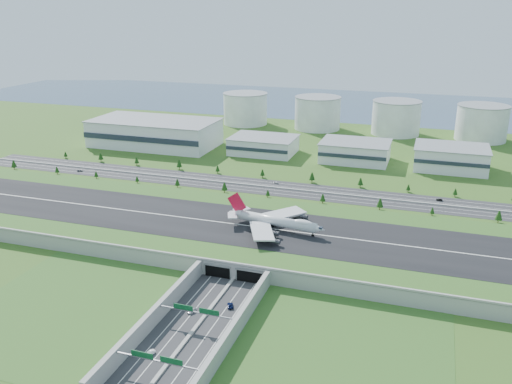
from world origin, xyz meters
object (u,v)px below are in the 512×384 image
(car_2, at_px, (230,305))
(car_4, at_px, (80,171))
(car_5, at_px, (439,200))
(car_1, at_px, (150,353))
(car_0, at_px, (192,311))
(fuel_tank_a, at_px, (245,109))
(boeing_747, at_px, (275,221))
(car_7, at_px, (275,182))

(car_2, relative_size, car_4, 1.14)
(car_4, height_order, car_5, car_4)
(car_1, relative_size, car_4, 1.00)
(car_0, bearing_deg, fuel_tank_a, 121.49)
(boeing_747, bearing_deg, fuel_tank_a, 120.48)
(car_0, relative_size, car_1, 1.02)
(car_5, bearing_deg, car_1, -23.06)
(car_0, xyz_separation_m, car_7, (-17.04, 190.92, -0.15))
(car_0, relative_size, car_2, 0.90)
(fuel_tank_a, xyz_separation_m, car_1, (110.59, -428.99, -16.58))
(car_0, distance_m, car_1, 33.92)
(fuel_tank_a, bearing_deg, car_7, -64.76)
(car_1, bearing_deg, car_2, 86.68)
(boeing_747, xyz_separation_m, car_5, (90.45, 104.13, -12.59))
(boeing_747, height_order, car_7, boeing_747)
(fuel_tank_a, height_order, car_0, fuel_tank_a)
(car_0, relative_size, car_7, 1.03)
(car_0, xyz_separation_m, car_4, (-180.03, 169.99, -0.02))
(boeing_747, distance_m, car_1, 120.74)
(boeing_747, bearing_deg, car_4, 164.55)
(car_0, bearing_deg, car_2, 49.52)
(car_2, bearing_deg, boeing_747, -113.50)
(car_5, distance_m, car_7, 121.24)
(car_4, bearing_deg, car_2, -139.22)
(car_0, relative_size, car_4, 1.02)
(car_5, relative_size, car_7, 0.91)
(car_7, bearing_deg, car_1, 27.30)
(car_1, height_order, car_2, car_1)
(car_4, bearing_deg, car_1, -148.74)
(car_2, relative_size, car_7, 1.15)
(car_5, bearing_deg, car_2, -23.99)
(car_5, xyz_separation_m, car_7, (-121.23, 1.64, -0.02))
(car_1, distance_m, car_4, 270.13)
(fuel_tank_a, height_order, car_1, fuel_tank_a)
(car_2, bearing_deg, car_5, -140.67)
(fuel_tank_a, height_order, car_2, fuel_tank_a)
(fuel_tank_a, distance_m, car_0, 411.44)
(car_0, bearing_deg, car_1, -79.13)
(boeing_747, relative_size, car_1, 12.63)
(car_0, bearing_deg, car_7, 110.59)
(car_2, bearing_deg, car_7, -104.23)
(car_1, xyz_separation_m, car_2, (17.31, 43.65, -0.03))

